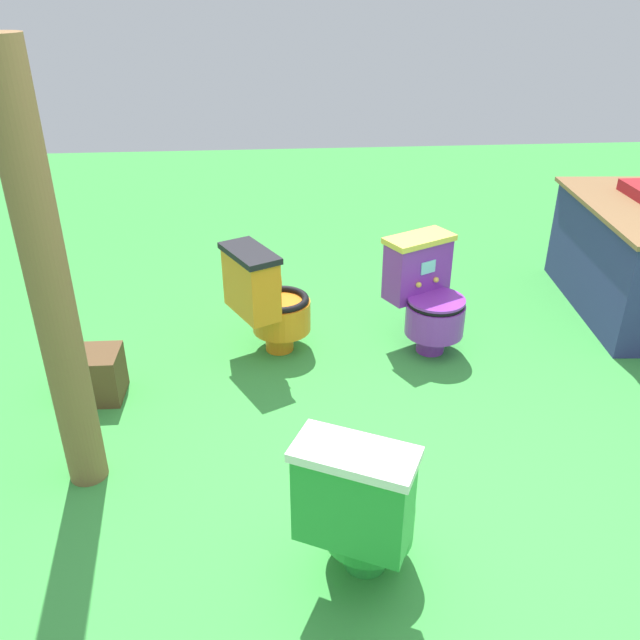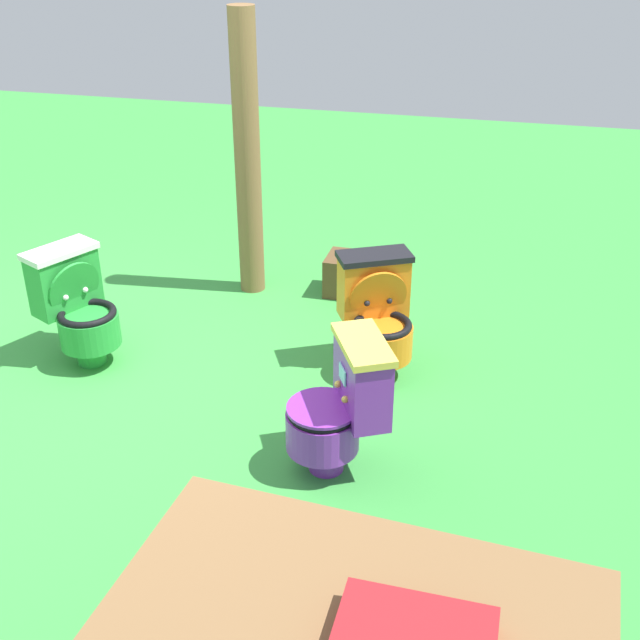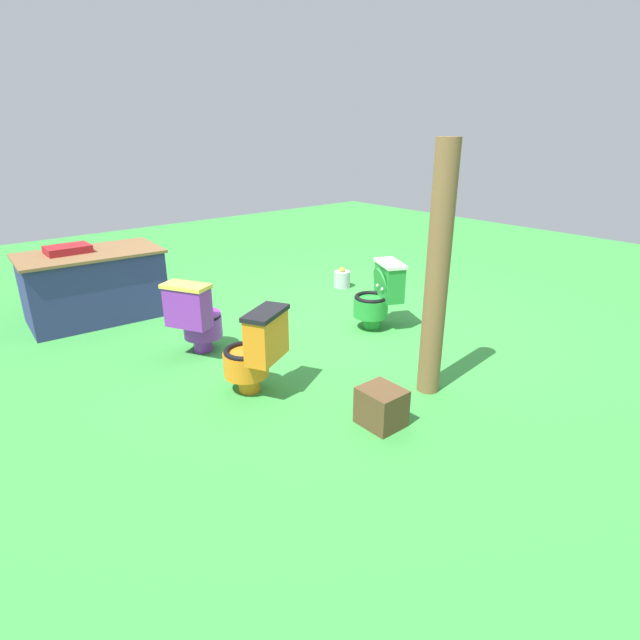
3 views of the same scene
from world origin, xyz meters
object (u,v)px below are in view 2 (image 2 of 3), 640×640
wooden_post (247,158)px  small_crate (346,274)px  toilet_purple (340,406)px  toilet_orange (378,314)px  toilet_green (78,306)px

wooden_post → small_crate: bearing=-171.3°
toilet_purple → wooden_post: (1.10, -1.89, 0.62)m
toilet_orange → small_crate: bearing=-94.7°
toilet_orange → small_crate: size_ratio=2.36×
toilet_orange → wooden_post: (1.10, -0.89, 0.62)m
toilet_green → small_crate: 1.94m
toilet_orange → small_crate: (0.42, -1.00, -0.23)m
toilet_purple → wooden_post: wooden_post is taller
toilet_orange → toilet_green: 1.84m
toilet_green → toilet_purple: bearing=96.1°
toilet_orange → toilet_green: bearing=-16.8°
toilet_orange → toilet_green: (1.81, 0.34, 0.00)m
small_crate → toilet_green: bearing=43.9°
toilet_green → wooden_post: bearing=176.4°
toilet_green → small_crate: bearing=160.1°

